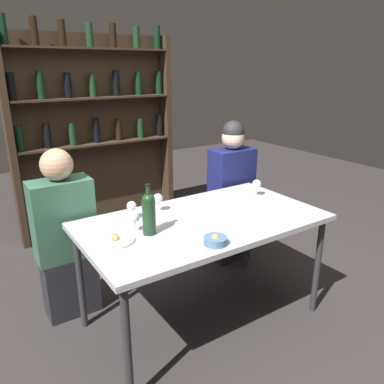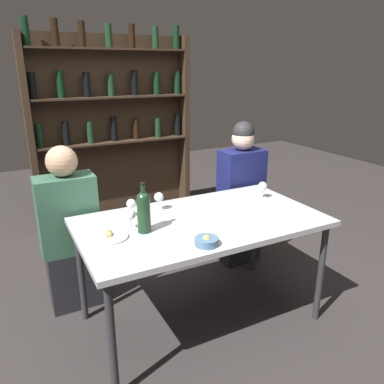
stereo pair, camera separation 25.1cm
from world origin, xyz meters
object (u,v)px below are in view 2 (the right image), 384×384
Objects in this scene: wine_glass_0 at (131,215)px; seated_person_right at (241,196)px; wine_bottle at (144,210)px; wine_glass_1 at (263,187)px; seated_person_left at (70,234)px; wine_glass_2 at (131,204)px; snack_bowl at (207,241)px; wine_glass_3 at (159,198)px; food_plate_0 at (109,236)px.

wine_glass_0 is 1.32m from seated_person_right.
wine_bottle is 1.03m from wine_glass_1.
seated_person_left is at bearing 118.66° from wine_glass_0.
seated_person_right is at bearing 28.25° from wine_bottle.
seated_person_right is (1.11, 0.33, -0.23)m from wine_glass_2.
snack_bowl is (-0.77, -0.49, -0.07)m from wine_glass_1.
wine_glass_1 is at bearing 32.86° from snack_bowl.
wine_bottle reaches higher than wine_glass_3.
wine_glass_3 is (0.21, 0.02, 0.01)m from wine_glass_2.
wine_glass_0 is 1.01× the size of wine_glass_1.
seated_person_left is at bearing 137.42° from wine_glass_2.
seated_person_right reaches higher than seated_person_left.
wine_glass_0 is at bearing 127.42° from snack_bowl.
wine_glass_1 reaches higher than snack_bowl.
seated_person_left is 1.48m from seated_person_right.
wine_glass_0 is 0.58× the size of food_plate_0.
food_plate_0 is 0.64m from seated_person_left.
wine_glass_3 is at bearing 92.59° from snack_bowl.
wine_glass_1 is 1.05× the size of wine_glass_2.
seated_person_left is (-0.36, 0.33, -0.28)m from wine_glass_2.
wine_bottle is at bearing -126.77° from wine_glass_3.
seated_person_left is (-1.36, 0.44, -0.28)m from wine_glass_1.
wine_glass_0 is 1.00× the size of wine_glass_3.
seated_person_left is at bearing 180.00° from seated_person_right.
wine_glass_0 is 0.36m from wine_glass_3.
seated_person_right reaches higher than food_plate_0.
wine_glass_0 is (-0.06, 0.07, -0.05)m from wine_bottle.
wine_bottle is at bearing 126.81° from snack_bowl.
seated_person_right is at bearing 46.74° from snack_bowl.
seated_person_left reaches higher than wine_bottle.
wine_bottle is 0.43m from snack_bowl.
wine_glass_3 is 0.58× the size of food_plate_0.
wine_glass_3 is at bearing 53.23° from wine_bottle.
wine_glass_0 is 0.67m from seated_person_left.
wine_glass_2 is 0.65m from snack_bowl.
wine_bottle is at bearing -59.82° from seated_person_left.
wine_glass_1 is at bearing 6.95° from food_plate_0.
snack_bowl is (0.23, -0.60, -0.06)m from wine_glass_2.
wine_glass_3 is (0.28, 0.22, -0.00)m from wine_glass_0.
wine_bottle is 2.40× the size of wine_glass_3.
wine_glass_0 is at bearing -109.76° from wine_glass_2.
wine_glass_1 is at bearing -9.07° from wine_glass_3.
wine_glass_0 reaches higher than snack_bowl.
wine_glass_1 is at bearing -104.46° from seated_person_right.
wine_glass_0 is 1.08m from wine_glass_1.
wine_glass_2 is 0.89× the size of snack_bowl.
wine_glass_3 is at bearing -160.99° from seated_person_right.
seated_person_left is at bearing 151.25° from wine_glass_3.
wine_bottle is 2.43× the size of wine_glass_1.
seated_person_left reaches higher than wine_glass_2.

